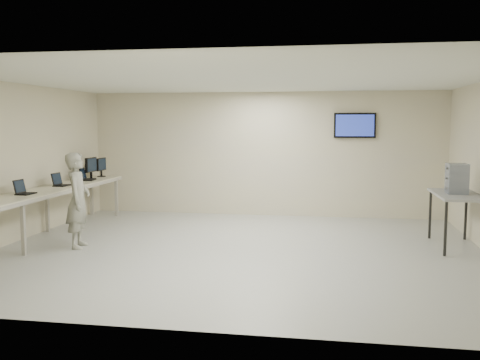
# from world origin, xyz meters

# --- Properties ---
(room) EXTENTS (8.01, 7.01, 2.81)m
(room) POSITION_xyz_m (0.03, 0.06, 1.41)
(room) COLOR gray
(room) RESTS_ON ground
(workbench) EXTENTS (0.76, 6.00, 0.90)m
(workbench) POSITION_xyz_m (-3.59, 0.00, 0.83)
(workbench) COLOR beige
(workbench) RESTS_ON ground
(laptop_1) EXTENTS (0.27, 0.32, 0.25)m
(laptop_1) POSITION_xyz_m (-3.63, -0.33, 0.96)
(laptop_1) COLOR black
(laptop_1) RESTS_ON workbench
(laptop_2) EXTENTS (0.29, 0.34, 0.25)m
(laptop_2) POSITION_xyz_m (-3.62, 0.90, 0.97)
(laptop_2) COLOR black
(laptop_2) RESTS_ON workbench
(laptop_3) EXTENTS (0.32, 0.37, 0.26)m
(laptop_3) POSITION_xyz_m (-3.59, 1.95, 0.97)
(laptop_3) COLOR black
(laptop_3) RESTS_ON workbench
(monitor_near) EXTENTS (0.21, 0.47, 0.46)m
(monitor_near) POSITION_xyz_m (-3.60, 2.23, 1.18)
(monitor_near) COLOR black
(monitor_near) RESTS_ON workbench
(monitor_far) EXTENTS (0.19, 0.43, 0.42)m
(monitor_far) POSITION_xyz_m (-3.60, 2.75, 1.15)
(monitor_far) COLOR black
(monitor_far) RESTS_ON workbench
(soldier) EXTENTS (0.50, 0.66, 1.61)m
(soldier) POSITION_xyz_m (-2.69, -0.24, 0.80)
(soldier) COLOR gray
(soldier) RESTS_ON ground
(side_table) EXTENTS (0.71, 1.53, 0.92)m
(side_table) POSITION_xyz_m (3.60, 0.83, 0.85)
(side_table) COLOR gray
(side_table) RESTS_ON ground
(storage_bins) EXTENTS (0.32, 0.36, 0.51)m
(storage_bins) POSITION_xyz_m (3.58, 0.83, 1.17)
(storage_bins) COLOR gray
(storage_bins) RESTS_ON side_table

